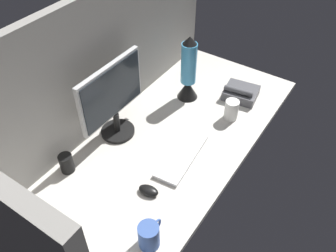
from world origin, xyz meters
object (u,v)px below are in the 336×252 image
Objects in this scene: mug_black_travel at (67,163)px; lava_lamp at (188,73)px; mug_ceramic_white at (232,110)px; keyboard at (182,156)px; mouse at (148,190)px; desk_phone at (241,93)px; mug_ceramic_blue at (149,236)px; monitor at (113,98)px.

lava_lamp is (81.14, -17.78, 11.93)cm from mug_black_travel.
mug_black_travel is at bearing 148.41° from mug_ceramic_white.
mouse reaches higher than keyboard.
mug_black_travel reaches higher than desk_phone.
mouse is at bearing 177.27° from desk_phone.
lava_lamp reaches higher than mug_black_travel.
mouse is at bearing 37.11° from mug_ceramic_blue.
mug_black_travel is (-78.25, 48.11, -1.04)cm from mug_ceramic_white.
keyboard is (4.04, -38.66, -22.35)cm from monitor.
mug_ceramic_blue is (-19.97, -15.10, 4.22)cm from mouse.
mug_ceramic_white is at bearing -15.69° from keyboard.
lava_lamp is at bearing 84.56° from mug_ceramic_white.
keyboard is 0.92× the size of lava_lamp.
monitor is at bearing 50.93° from mug_ceramic_blue.
mug_ceramic_blue is at bearing -169.05° from keyboard.
mouse is 25.39cm from mug_ceramic_blue.
mug_black_travel reaches higher than mouse.
mouse is at bearing -121.31° from monitor.
lava_lamp is at bearing 122.73° from desk_phone.
keyboard is 3.13× the size of mug_ceramic_white.
mug_ceramic_blue is (-9.27, -55.45, 1.03)cm from mug_black_travel.
monitor reaches higher than mug_black_travel.
monitor reaches higher than mug_ceramic_white.
lava_lamp is 1.88× the size of desk_phone.
mouse is 75.50cm from lava_lamp.
lava_lamp reaches higher than keyboard.
monitor is at bearing 134.32° from mug_ceramic_white.
mug_ceramic_white is at bearing -14.40° from mouse.
mouse is 0.45× the size of desk_phone.
mug_ceramic_white reaches higher than desk_phone.
desk_phone is at bearing -9.13° from keyboard.
keyboard is 1.74× the size of desk_phone.
keyboard is 51.76cm from lava_lamp.
mug_ceramic_blue is (-87.52, -7.34, -0.01)cm from mug_ceramic_white.
mug_black_travel is at bearing 155.64° from desk_phone.
monitor reaches higher than desk_phone.
mug_ceramic_white is at bearing -45.68° from monitor.
mug_ceramic_white is 1.21× the size of mug_black_travel.
mug_black_travel is 56.23cm from mug_ceramic_blue.
lava_lamp is at bearing 22.62° from mug_ceramic_blue.
desk_phone is (17.19, -26.75, -13.64)cm from lava_lamp.
desk_phone is (107.60, 10.93, -2.73)cm from mug_ceramic_blue.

